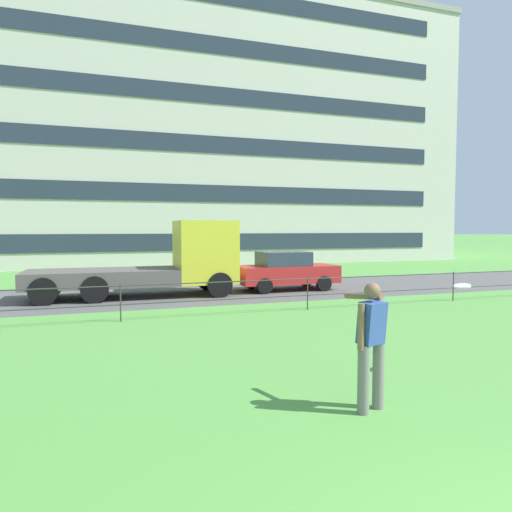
{
  "coord_description": "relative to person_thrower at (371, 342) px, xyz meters",
  "views": [
    {
      "loc": [
        -3.28,
        -1.43,
        2.48
      ],
      "look_at": [
        -0.19,
        7.63,
        1.9
      ],
      "focal_mm": 32.8,
      "sensor_mm": 36.0,
      "label": 1
    }
  ],
  "objects": [
    {
      "name": "flatbed_truck_right",
      "position": [
        -1.11,
        11.85,
        0.27
      ],
      "size": [
        7.34,
        2.54,
        2.75
      ],
      "color": "yellow",
      "rests_on": "ground"
    },
    {
      "name": "park_fence",
      "position": [
        -0.19,
        7.39,
        -0.27
      ],
      "size": [
        38.11,
        0.04,
        1.0
      ],
      "color": "#333833",
      "rests_on": "ground"
    },
    {
      "name": "frisbee",
      "position": [
        2.3,
        0.85,
        0.56
      ],
      "size": [
        0.35,
        0.35,
        0.07
      ],
      "color": "white"
    },
    {
      "name": "person_thrower",
      "position": [
        0.0,
        0.0,
        0.0
      ],
      "size": [
        0.49,
        0.85,
        1.75
      ],
      "color": "slate",
      "rests_on": "ground"
    },
    {
      "name": "street_strip",
      "position": [
        -0.19,
        12.08,
        -0.94
      ],
      "size": [
        80.0,
        6.17,
        0.01
      ],
      "primitive_type": "cube",
      "color": "#565454",
      "rests_on": "ground"
    },
    {
      "name": "car_red_far_left",
      "position": [
        3.66,
        11.83,
        -0.17
      ],
      "size": [
        4.01,
        1.83,
        1.54
      ],
      "color": "red",
      "rests_on": "ground"
    },
    {
      "name": "apartment_building_background",
      "position": [
        4.32,
        31.24,
        8.69
      ],
      "size": [
        37.94,
        13.95,
        19.27
      ],
      "color": "beige",
      "rests_on": "ground"
    }
  ]
}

